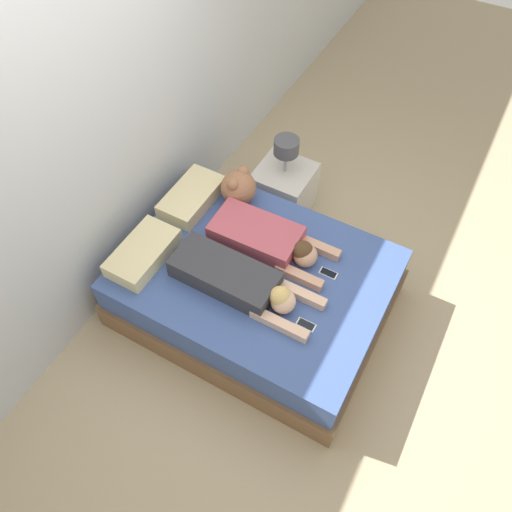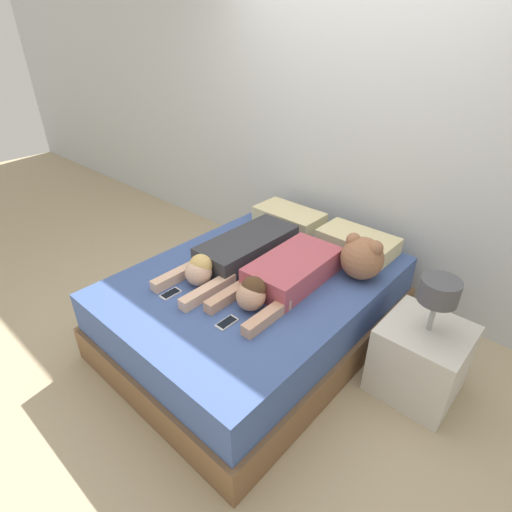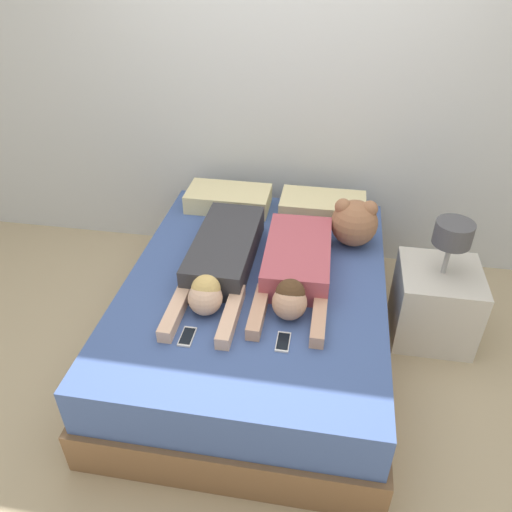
# 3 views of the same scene
# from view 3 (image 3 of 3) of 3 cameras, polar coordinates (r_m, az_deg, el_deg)

# --- Properties ---
(ground_plane) EXTENTS (12.00, 12.00, 0.00)m
(ground_plane) POSITION_cam_3_polar(r_m,az_deg,el_deg) (3.18, 0.00, -10.15)
(ground_plane) COLOR tan
(wall_back) EXTENTS (12.00, 0.06, 2.60)m
(wall_back) POSITION_cam_3_polar(r_m,az_deg,el_deg) (3.51, 3.32, 19.13)
(wall_back) COLOR silver
(wall_back) RESTS_ON ground_plane
(bed) EXTENTS (1.51, 1.98, 0.53)m
(bed) POSITION_cam_3_polar(r_m,az_deg,el_deg) (3.00, 0.00, -6.62)
(bed) COLOR brown
(bed) RESTS_ON ground_plane
(pillow_head_left) EXTENTS (0.57, 0.31, 0.13)m
(pillow_head_left) POSITION_cam_3_polar(r_m,az_deg,el_deg) (3.49, -3.15, 6.56)
(pillow_head_left) COLOR beige
(pillow_head_left) RESTS_ON bed
(pillow_head_right) EXTENTS (0.57, 0.31, 0.13)m
(pillow_head_right) POSITION_cam_3_polar(r_m,az_deg,el_deg) (3.42, 7.62, 5.64)
(pillow_head_right) COLOR beige
(pillow_head_right) RESTS_ON bed
(person_left) EXTENTS (0.35, 1.11, 0.21)m
(person_left) POSITION_cam_3_polar(r_m,az_deg,el_deg) (2.83, -4.03, -0.40)
(person_left) COLOR #333338
(person_left) RESTS_ON bed
(person_right) EXTENTS (0.38, 0.96, 0.21)m
(person_right) POSITION_cam_3_polar(r_m,az_deg,el_deg) (2.77, 4.58, -1.29)
(person_right) COLOR #B24C59
(person_right) RESTS_ON bed
(cell_phone_left) EXTENTS (0.07, 0.13, 0.01)m
(cell_phone_left) POSITION_cam_3_polar(r_m,az_deg,el_deg) (2.48, -7.86, -9.11)
(cell_phone_left) COLOR silver
(cell_phone_left) RESTS_ON bed
(cell_phone_right) EXTENTS (0.07, 0.13, 0.01)m
(cell_phone_right) POSITION_cam_3_polar(r_m,az_deg,el_deg) (2.44, 3.11, -9.78)
(cell_phone_right) COLOR silver
(cell_phone_right) RESTS_ON bed
(plush_toy) EXTENTS (0.29, 0.29, 0.30)m
(plush_toy) POSITION_cam_3_polar(r_m,az_deg,el_deg) (3.10, 11.18, 3.84)
(plush_toy) COLOR #996647
(plush_toy) RESTS_ON bed
(nightstand) EXTENTS (0.48, 0.48, 0.82)m
(nightstand) POSITION_cam_3_polar(r_m,az_deg,el_deg) (3.28, 19.85, -4.71)
(nightstand) COLOR beige
(nightstand) RESTS_ON ground_plane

